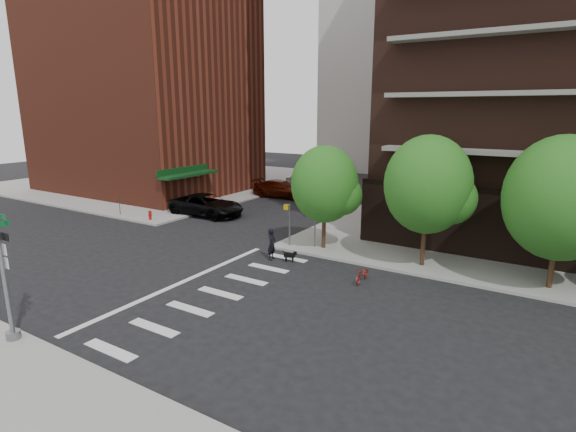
{
  "coord_description": "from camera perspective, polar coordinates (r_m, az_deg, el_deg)",
  "views": [
    {
      "loc": [
        15.99,
        -14.93,
        8.36
      ],
      "look_at": [
        3.0,
        6.0,
        2.5
      ],
      "focal_mm": 28.0,
      "sensor_mm": 36.0,
      "label": 1
    }
  ],
  "objects": [
    {
      "name": "tree_c",
      "position": [
        23.75,
        31.39,
        1.93
      ],
      "size": [
        5.0,
        5.0,
        6.8
      ],
      "color": "#301E11",
      "rests_on": "sidewalk_ne"
    },
    {
      "name": "scooter",
      "position": [
        22.72,
        9.41,
        -7.29
      ],
      "size": [
        0.58,
        1.56,
        0.81
      ],
      "primitive_type": "imported",
      "rotation": [
        0.0,
        0.0,
        0.03
      ],
      "color": "maroon",
      "rests_on": "ground"
    },
    {
      "name": "dog_walker",
      "position": [
        25.53,
        -2.07,
        -3.58
      ],
      "size": [
        0.71,
        0.51,
        1.83
      ],
      "primitive_type": "imported",
      "rotation": [
        0.0,
        0.0,
        1.69
      ],
      "color": "black",
      "rests_on": "ground"
    },
    {
      "name": "midrise_nw",
      "position": [
        50.3,
        -17.86,
        14.8
      ],
      "size": [
        21.4,
        15.5,
        20.0
      ],
      "color": "maroon",
      "rests_on": "sidewalk_nw"
    },
    {
      "name": "parked_car_silver",
      "position": [
        49.05,
        2.4,
        4.44
      ],
      "size": [
        1.67,
        4.57,
        1.5
      ],
      "primitive_type": "imported",
      "rotation": [
        0.0,
        0.0,
        1.59
      ],
      "color": "gray",
      "rests_on": "ground"
    },
    {
      "name": "parked_car_maroon",
      "position": [
        43.66,
        -0.81,
        3.46
      ],
      "size": [
        2.81,
        5.93,
        1.67
      ],
      "primitive_type": "imported",
      "rotation": [
        0.0,
        0.0,
        1.65
      ],
      "color": "#401005",
      "rests_on": "ground"
    },
    {
      "name": "tree_b",
      "position": [
        24.48,
        17.31,
        3.81
      ],
      "size": [
        4.5,
        4.5,
        6.65
      ],
      "color": "#301E11",
      "rests_on": "sidewalk_ne"
    },
    {
      "name": "crosswalk",
      "position": [
        21.97,
        -10.19,
        -9.2
      ],
      "size": [
        3.85,
        13.0,
        0.01
      ],
      "color": "silver",
      "rests_on": "ground"
    },
    {
      "name": "fire_hydrant",
      "position": [
        35.76,
        -17.11,
        0.17
      ],
      "size": [
        0.24,
        0.24,
        0.73
      ],
      "color": "#A50C0C",
      "rests_on": "sidewalk_nw"
    },
    {
      "name": "dog",
      "position": [
        25.28,
        0.27,
        -5.0
      ],
      "size": [
        0.74,
        0.36,
        0.61
      ],
      "rotation": [
        0.0,
        0.0,
        0.28
      ],
      "color": "black",
      "rests_on": "ground"
    },
    {
      "name": "parking_meter",
      "position": [
        38.35,
        -20.61,
        1.39
      ],
      "size": [
        0.1,
        0.08,
        1.32
      ],
      "color": "black",
      "rests_on": "sidewalk_nw"
    },
    {
      "name": "pedestrian_signal",
      "position": [
        27.41,
        0.9,
        -0.35
      ],
      "size": [
        2.18,
        0.67,
        2.6
      ],
      "color": "slate",
      "rests_on": "sidewalk_ne"
    },
    {
      "name": "tree_a",
      "position": [
        26.67,
        4.67,
        4.03
      ],
      "size": [
        4.0,
        4.0,
        5.9
      ],
      "color": "#301E11",
      "rests_on": "sidewalk_ne"
    },
    {
      "name": "sidewalk_nw",
      "position": [
        56.43,
        -14.56,
        4.51
      ],
      "size": [
        31.0,
        33.0,
        0.15
      ],
      "primitive_type": "cube",
      "color": "gray",
      "rests_on": "ground"
    },
    {
      "name": "traffic_signal",
      "position": [
        18.92,
        -32.34,
        -6.18
      ],
      "size": [
        0.9,
        0.75,
        6.0
      ],
      "color": "slate",
      "rests_on": "sidewalk_s"
    },
    {
      "name": "ground",
      "position": [
        23.42,
        -14.26,
        -7.97
      ],
      "size": [
        120.0,
        120.0,
        0.0
      ],
      "primitive_type": "plane",
      "color": "black",
      "rests_on": "ground"
    },
    {
      "name": "parked_car_black",
      "position": [
        36.69,
        -10.29,
        1.38
      ],
      "size": [
        3.09,
        6.34,
        1.74
      ],
      "primitive_type": "imported",
      "rotation": [
        0.0,
        0.0,
        1.6
      ],
      "color": "black",
      "rests_on": "ground"
    }
  ]
}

